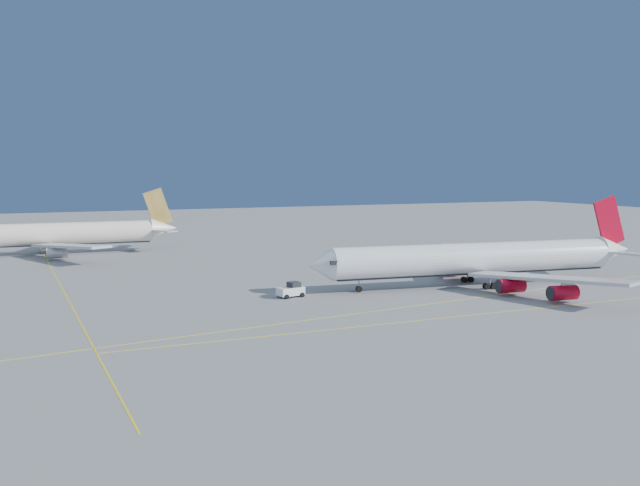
{
  "coord_description": "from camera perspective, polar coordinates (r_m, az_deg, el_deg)",
  "views": [
    {
      "loc": [
        -48.99,
        -93.35,
        20.21
      ],
      "look_at": [
        2.3,
        20.42,
        7.0
      ],
      "focal_mm": 40.0,
      "sensor_mm": 36.0,
      "label": 1
    }
  ],
  "objects": [
    {
      "name": "airliner_etihad",
      "position": [
        177.77,
        -20.65,
        0.64
      ],
      "size": [
        58.8,
        54.36,
        15.36
      ],
      "rotation": [
        0.0,
        0.0,
        -0.04
      ],
      "color": "#EFE1CB",
      "rests_on": "ground"
    },
    {
      "name": "airliner_virgin",
      "position": [
        125.46,
        12.75,
        -1.25
      ],
      "size": [
        61.93,
        55.26,
        15.28
      ],
      "rotation": [
        0.0,
        0.0,
        -0.12
      ],
      "color": "white",
      "rests_on": "ground"
    },
    {
      "name": "taxiway_lines",
      "position": [
        107.34,
        -5.22,
        -4.83
      ],
      "size": [
        118.86,
        140.0,
        0.02
      ],
      "color": "yellow",
      "rests_on": "ground"
    },
    {
      "name": "ground",
      "position": [
        107.34,
        3.37,
        -4.82
      ],
      "size": [
        500.0,
        500.0,
        0.0
      ],
      "primitive_type": "plane",
      "color": "slate",
      "rests_on": "ground"
    },
    {
      "name": "pushback_tug",
      "position": [
        112.01,
        -2.32,
        -3.79
      ],
      "size": [
        4.53,
        3.27,
        2.35
      ],
      "rotation": [
        0.0,
        0.0,
        0.21
      ],
      "color": "white",
      "rests_on": "ground"
    }
  ]
}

